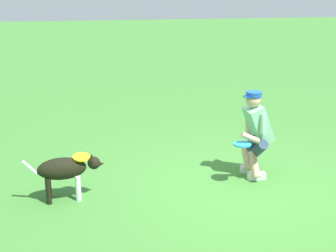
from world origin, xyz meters
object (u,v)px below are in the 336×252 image
frisbee_flying (81,157)px  person (256,131)px  dog (66,170)px  frisbee_held (242,144)px

frisbee_flying → person: bearing=-174.0°
dog → frisbee_held: frisbee_held is taller
person → dog: (2.72, 0.28, -0.28)m
person → frisbee_held: person is taller
dog → frisbee_flying: (-0.21, -0.01, 0.16)m
frisbee_flying → frisbee_held: (-2.22, -0.01, 0.03)m
dog → frisbee_flying: frisbee_flying is taller
person → frisbee_flying: (2.51, 0.26, -0.12)m
dog → frisbee_held: bearing=-2.7°
dog → person: bearing=2.6°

